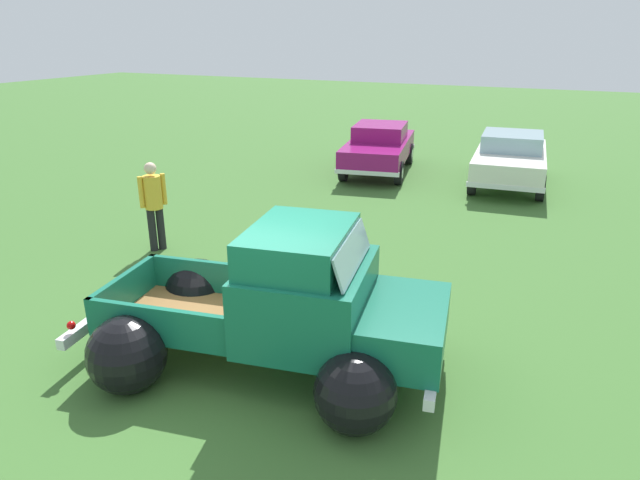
% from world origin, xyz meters
% --- Properties ---
extents(ground_plane, '(80.00, 80.00, 0.00)m').
position_xyz_m(ground_plane, '(0.00, 0.00, 0.00)').
color(ground_plane, '#3D6B2D').
extents(vintage_pickup_truck, '(4.86, 3.33, 1.96)m').
position_xyz_m(vintage_pickup_truck, '(0.38, 0.06, 0.76)').
color(vintage_pickup_truck, black).
rests_on(vintage_pickup_truck, ground).
extents(show_car_0, '(2.49, 4.44, 1.43)m').
position_xyz_m(show_car_0, '(-2.13, 10.68, 0.78)').
color(show_car_0, black).
rests_on(show_car_0, ground).
extents(show_car_1, '(2.21, 4.29, 1.43)m').
position_xyz_m(show_car_1, '(1.69, 10.72, 0.78)').
color(show_car_1, black).
rests_on(show_car_1, ground).
extents(spectator_0, '(0.47, 0.50, 1.76)m').
position_xyz_m(spectator_0, '(-3.91, 2.65, 1.01)').
color(spectator_0, black).
rests_on(spectator_0, ground).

